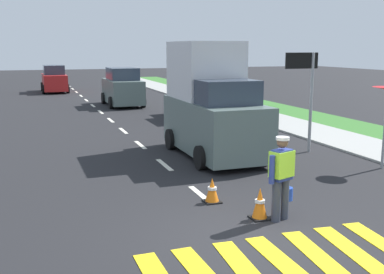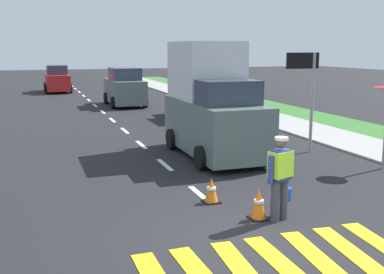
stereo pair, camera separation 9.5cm
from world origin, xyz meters
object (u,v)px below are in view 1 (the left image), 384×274
at_px(traffic_cone_near, 212,190).
at_px(car_outgoing_far, 123,88).
at_px(delivery_truck, 212,104).
at_px(traffic_cone_far, 260,203).
at_px(car_oncoming_third, 54,80).
at_px(road_worker, 282,174).
at_px(lane_direction_sign, 305,78).
at_px(car_parked_far, 199,99).

bearing_deg(traffic_cone_near, car_outgoing_far, 84.82).
bearing_deg(delivery_truck, traffic_cone_far, -102.26).
distance_m(delivery_truck, car_oncoming_third, 24.13).
bearing_deg(delivery_truck, road_worker, -98.36).
distance_m(lane_direction_sign, car_outgoing_far, 14.75).
bearing_deg(car_oncoming_third, car_outgoing_far, -72.40).
relative_size(lane_direction_sign, car_parked_far, 0.74).
height_order(traffic_cone_far, delivery_truck, delivery_truck).
height_order(lane_direction_sign, car_outgoing_far, lane_direction_sign).
height_order(delivery_truck, car_outgoing_far, delivery_truck).
bearing_deg(traffic_cone_near, delivery_truck, 68.32).
xyz_separation_m(delivery_truck, car_parked_far, (2.35, 7.44, -0.66)).
relative_size(delivery_truck, car_oncoming_third, 1.11).
height_order(road_worker, car_parked_far, car_parked_far).
bearing_deg(delivery_truck, lane_direction_sign, -13.17).
xyz_separation_m(traffic_cone_near, traffic_cone_far, (0.51, -1.25, 0.04)).
xyz_separation_m(traffic_cone_far, car_parked_far, (3.56, 13.04, 0.63)).
bearing_deg(delivery_truck, traffic_cone_near, -111.68).
height_order(lane_direction_sign, traffic_cone_near, lane_direction_sign).
distance_m(lane_direction_sign, traffic_cone_far, 6.76).
bearing_deg(road_worker, traffic_cone_near, 121.63).
bearing_deg(car_parked_far, lane_direction_sign, -85.96).
height_order(road_worker, lane_direction_sign, lane_direction_sign).
bearing_deg(lane_direction_sign, traffic_cone_near, -141.75).
bearing_deg(delivery_truck, car_outgoing_far, 90.39).
relative_size(road_worker, car_parked_far, 0.39).
bearing_deg(lane_direction_sign, traffic_cone_far, -130.07).
distance_m(traffic_cone_far, car_outgoing_far, 19.34).
height_order(road_worker, delivery_truck, delivery_truck).
height_order(traffic_cone_far, car_outgoing_far, car_outgoing_far).
relative_size(road_worker, lane_direction_sign, 0.52).
relative_size(traffic_cone_near, car_parked_far, 0.13).
bearing_deg(car_parked_far, traffic_cone_near, -109.08).
relative_size(road_worker, traffic_cone_near, 3.04).
distance_m(car_outgoing_far, car_parked_far, 6.72).
bearing_deg(traffic_cone_near, road_worker, -58.37).
relative_size(lane_direction_sign, delivery_truck, 0.70).
height_order(road_worker, traffic_cone_far, road_worker).
height_order(lane_direction_sign, delivery_truck, delivery_truck).
bearing_deg(traffic_cone_near, car_oncoming_third, 93.24).
distance_m(traffic_cone_near, delivery_truck, 4.87).
distance_m(road_worker, traffic_cone_near, 1.80).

